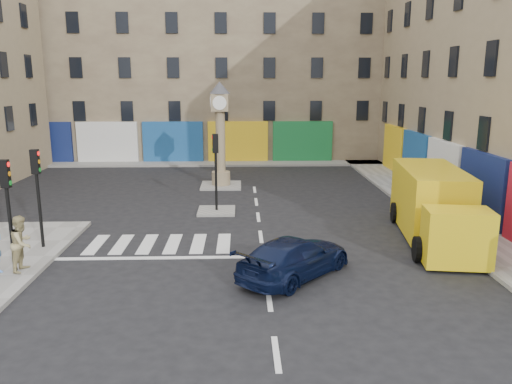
{
  "coord_description": "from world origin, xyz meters",
  "views": [
    {
      "loc": [
        -0.81,
        -15.59,
        6.31
      ],
      "look_at": [
        -0.21,
        3.53,
        2.0
      ],
      "focal_mm": 35.0,
      "sensor_mm": 36.0,
      "label": 1
    }
  ],
  "objects_px": {
    "traffic_light_left_near": "(7,198)",
    "yellow_van": "(434,205)",
    "traffic_light_left_far": "(37,183)",
    "traffic_light_island": "(216,160)",
    "navy_sedan": "(295,257)",
    "clock_pillar": "(220,128)",
    "pedestrian_tan": "(22,243)"
  },
  "relations": [
    {
      "from": "traffic_light_left_near",
      "to": "yellow_van",
      "type": "height_order",
      "value": "traffic_light_left_near"
    },
    {
      "from": "traffic_light_left_far",
      "to": "traffic_light_island",
      "type": "distance_m",
      "value": 8.3
    },
    {
      "from": "yellow_van",
      "to": "navy_sedan",
      "type": "bearing_deg",
      "value": -138.97
    },
    {
      "from": "traffic_light_island",
      "to": "yellow_van",
      "type": "distance_m",
      "value": 10.04
    },
    {
      "from": "traffic_light_island",
      "to": "clock_pillar",
      "type": "relative_size",
      "value": 0.61
    },
    {
      "from": "traffic_light_left_near",
      "to": "traffic_light_island",
      "type": "xyz_separation_m",
      "value": [
        6.3,
        7.8,
        -0.03
      ]
    },
    {
      "from": "traffic_light_left_far",
      "to": "navy_sedan",
      "type": "height_order",
      "value": "traffic_light_left_far"
    },
    {
      "from": "clock_pillar",
      "to": "pedestrian_tan",
      "type": "bearing_deg",
      "value": -113.52
    },
    {
      "from": "traffic_light_left_near",
      "to": "pedestrian_tan",
      "type": "distance_m",
      "value": 1.57
    },
    {
      "from": "traffic_light_island",
      "to": "yellow_van",
      "type": "relative_size",
      "value": 0.47
    },
    {
      "from": "clock_pillar",
      "to": "navy_sedan",
      "type": "relative_size",
      "value": 1.35
    },
    {
      "from": "clock_pillar",
      "to": "yellow_van",
      "type": "distance_m",
      "value": 13.85
    },
    {
      "from": "navy_sedan",
      "to": "yellow_van",
      "type": "relative_size",
      "value": 0.58
    },
    {
      "from": "traffic_light_left_near",
      "to": "pedestrian_tan",
      "type": "bearing_deg",
      "value": 2.36
    },
    {
      "from": "navy_sedan",
      "to": "pedestrian_tan",
      "type": "relative_size",
      "value": 2.43
    },
    {
      "from": "navy_sedan",
      "to": "yellow_van",
      "type": "xyz_separation_m",
      "value": [
        6.05,
        3.93,
        0.71
      ]
    },
    {
      "from": "pedestrian_tan",
      "to": "traffic_light_island",
      "type": "bearing_deg",
      "value": -32.28
    },
    {
      "from": "yellow_van",
      "to": "pedestrian_tan",
      "type": "bearing_deg",
      "value": -158.91
    },
    {
      "from": "navy_sedan",
      "to": "pedestrian_tan",
      "type": "height_order",
      "value": "pedestrian_tan"
    },
    {
      "from": "traffic_light_left_near",
      "to": "yellow_van",
      "type": "distance_m",
      "value": 15.73
    },
    {
      "from": "traffic_light_left_far",
      "to": "traffic_light_island",
      "type": "height_order",
      "value": "traffic_light_left_far"
    },
    {
      "from": "navy_sedan",
      "to": "traffic_light_island",
      "type": "bearing_deg",
      "value": -27.56
    },
    {
      "from": "navy_sedan",
      "to": "traffic_light_left_near",
      "type": "bearing_deg",
      "value": 40.11
    },
    {
      "from": "traffic_light_island",
      "to": "clock_pillar",
      "type": "height_order",
      "value": "clock_pillar"
    },
    {
      "from": "traffic_light_island",
      "to": "traffic_light_left_far",
      "type": "bearing_deg",
      "value": -139.4
    },
    {
      "from": "yellow_van",
      "to": "traffic_light_left_far",
      "type": "bearing_deg",
      "value": -167.89
    },
    {
      "from": "navy_sedan",
      "to": "traffic_light_left_far",
      "type": "bearing_deg",
      "value": 25.74
    },
    {
      "from": "traffic_light_left_near",
      "to": "clock_pillar",
      "type": "xyz_separation_m",
      "value": [
        6.3,
        13.8,
        0.93
      ]
    },
    {
      "from": "traffic_light_left_far",
      "to": "pedestrian_tan",
      "type": "bearing_deg",
      "value": -82.84
    },
    {
      "from": "traffic_light_island",
      "to": "clock_pillar",
      "type": "distance_m",
      "value": 6.07
    },
    {
      "from": "traffic_light_left_far",
      "to": "clock_pillar",
      "type": "relative_size",
      "value": 0.61
    },
    {
      "from": "traffic_light_left_near",
      "to": "traffic_light_left_far",
      "type": "relative_size",
      "value": 1.0
    }
  ]
}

